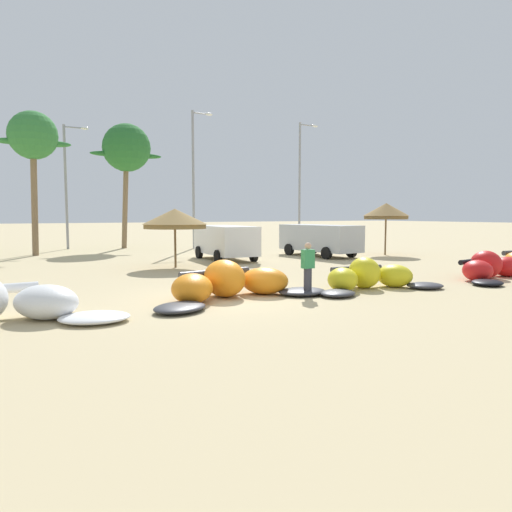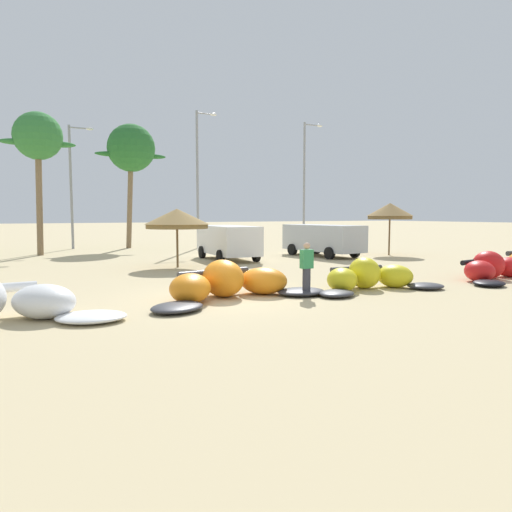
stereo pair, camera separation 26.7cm
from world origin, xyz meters
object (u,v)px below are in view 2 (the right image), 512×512
object	(u,v)px
kite_left_of_center	(229,284)
lamppost_west_center	(73,180)
beach_umbrella_middle	(177,219)
parked_car_second	(227,240)
kite_center	(369,277)
lamppost_east_center	(199,173)
parked_van	(321,238)
palm_center_left	(131,149)
lamppost_east	(306,177)
kite_right_of_center	(495,269)
beach_umbrella_near_palms	(390,211)
person_near_kites	(307,269)
palm_left_of_gap	(38,138)

from	to	relation	value
kite_left_of_center	lamppost_west_center	bearing A→B (deg)	93.56
beach_umbrella_middle	parked_car_second	bearing A→B (deg)	32.45
kite_left_of_center	kite_center	size ratio (longest dim) A/B	1.19
lamppost_east_center	kite_center	bearing A→B (deg)	-95.41
parked_van	palm_center_left	size ratio (longest dim) A/B	0.61
palm_center_left	lamppost_east_center	distance (m)	5.23
parked_car_second	lamppost_east	bearing A→B (deg)	39.46
palm_center_left	lamppost_west_center	bearing A→B (deg)	166.05
kite_right_of_center	parked_van	world-z (taller)	parked_van
beach_umbrella_middle	lamppost_east	xyz separation A→B (m)	(14.90, 11.60, 3.25)
beach_umbrella_near_palms	parked_van	bearing A→B (deg)	162.35
beach_umbrella_near_palms	parked_car_second	distance (m)	10.18
kite_right_of_center	beach_umbrella_near_palms	bearing A→B (deg)	67.44
kite_right_of_center	beach_umbrella_middle	size ratio (longest dim) A/B	1.71
beach_umbrella_near_palms	palm_center_left	size ratio (longest dim) A/B	0.35
palm_center_left	lamppost_west_center	xyz separation A→B (m)	(-3.91, 0.97, -2.28)
person_near_kites	beach_umbrella_near_palms	bearing A→B (deg)	37.54
kite_left_of_center	palm_center_left	size ratio (longest dim) A/B	0.66
kite_left_of_center	parked_van	distance (m)	14.66
beach_umbrella_middle	lamppost_east	distance (m)	19.16
palm_left_of_gap	lamppost_east_center	bearing A→B (deg)	5.96
parked_car_second	person_near_kites	bearing A→B (deg)	-102.94
parked_car_second	beach_umbrella_near_palms	bearing A→B (deg)	-10.96
kite_center	palm_left_of_gap	xyz separation A→B (m)	(-8.60, 19.20, 6.53)
kite_left_of_center	palm_left_of_gap	size ratio (longest dim) A/B	0.69
beach_umbrella_middle	palm_center_left	bearing A→B (deg)	84.99
palm_left_of_gap	kite_center	bearing A→B (deg)	-65.86
beach_umbrella_near_palms	beach_umbrella_middle	bearing A→B (deg)	-178.48
parked_car_second	parked_van	bearing A→B (deg)	-6.05
kite_center	kite_left_of_center	bearing A→B (deg)	171.72
kite_left_of_center	kite_center	bearing A→B (deg)	-8.28
parked_van	palm_left_of_gap	xyz separation A→B (m)	(-14.48, 8.42, 5.83)
kite_right_of_center	palm_left_of_gap	size ratio (longest dim) A/B	0.60
lamppost_east_center	beach_umbrella_middle	bearing A→B (deg)	-115.81
parked_van	palm_left_of_gap	world-z (taller)	palm_left_of_gap
beach_umbrella_middle	lamppost_east_center	bearing A→B (deg)	64.19
palm_center_left	lamppost_east	size ratio (longest dim) A/B	0.90
lamppost_west_center	kite_right_of_center	bearing A→B (deg)	-63.62
person_near_kites	palm_left_of_gap	distance (m)	21.17
person_near_kites	lamppost_east_center	xyz separation A→B (m)	(4.49, 20.45, 4.61)
kite_right_of_center	palm_left_of_gap	xyz separation A→B (m)	(-14.46, 19.60, 6.52)
beach_umbrella_middle	beach_umbrella_near_palms	size ratio (longest dim) A/B	0.95
kite_center	palm_left_of_gap	bearing A→B (deg)	114.14
beach_umbrella_near_palms	palm_left_of_gap	xyz separation A→B (m)	(-18.57, 9.72, 4.27)
kite_right_of_center	palm_center_left	world-z (taller)	palm_center_left
lamppost_east	lamppost_east_center	bearing A→B (deg)	-177.47
person_near_kites	lamppost_west_center	bearing A→B (deg)	98.57
kite_left_of_center	beach_umbrella_near_palms	size ratio (longest dim) A/B	1.87
parked_car_second	palm_left_of_gap	distance (m)	13.06
kite_left_of_center	palm_center_left	world-z (taller)	palm_center_left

